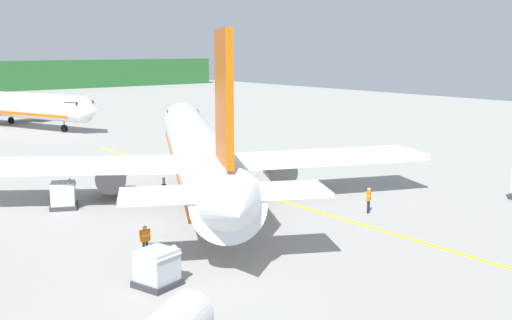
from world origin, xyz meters
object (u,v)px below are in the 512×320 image
object	(u,v)px
cargo_container_near	(157,268)
cargo_container_mid	(64,195)
crew_loader_left	(145,238)
crew_marshaller	(369,198)
airliner_foreground	(198,151)

from	to	relation	value
cargo_container_near	cargo_container_mid	size ratio (longest dim) A/B	0.93
cargo_container_near	crew_loader_left	world-z (taller)	cargo_container_near
crew_loader_left	cargo_container_mid	bearing A→B (deg)	88.06
cargo_container_near	crew_marshaller	size ratio (longest dim) A/B	1.25
airliner_foreground	cargo_container_near	bearing A→B (deg)	-128.99
crew_marshaller	crew_loader_left	world-z (taller)	crew_marshaller
cargo_container_mid	crew_loader_left	xyz separation A→B (m)	(-0.42, -12.55, 0.10)
crew_marshaller	crew_loader_left	size ratio (longest dim) A/B	1.01
cargo_container_near	crew_marshaller	xyz separation A→B (m)	(17.56, 2.53, 0.15)
airliner_foreground	crew_loader_left	bearing A→B (deg)	-134.39
airliner_foreground	cargo_container_near	xyz separation A→B (m)	(-11.48, -14.17, -2.50)
cargo_container_mid	airliner_foreground	bearing A→B (deg)	-13.81
airliner_foreground	cargo_container_mid	world-z (taller)	airliner_foreground
cargo_container_near	crew_marshaller	distance (m)	17.74
airliner_foreground	crew_loader_left	xyz separation A→B (m)	(-9.98, -10.20, -2.36)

